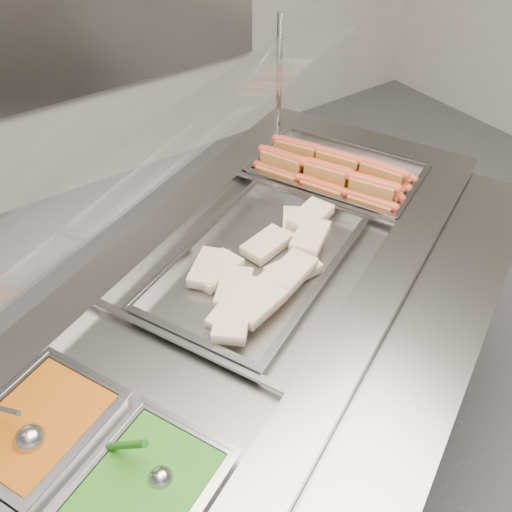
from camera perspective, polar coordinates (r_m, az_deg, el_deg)
steam_counter at (r=1.96m, az=-0.75°, el=-11.44°), size 2.08×1.56×0.91m
tray_rail at (r=1.54m, az=16.08°, el=-9.43°), size 1.76×1.07×0.05m
sneeze_guard at (r=1.52m, az=-8.39°, el=11.61°), size 1.64×0.97×0.45m
pan_hotdogs at (r=2.11m, az=8.03°, el=7.66°), size 0.55×0.65×0.10m
pan_wraps at (r=1.68m, az=0.17°, el=-1.08°), size 0.79×0.66×0.07m
pan_beans at (r=1.43m, az=-20.50°, el=-16.20°), size 0.38×0.35×0.10m
pan_peas at (r=1.29m, az=-10.91°, el=-22.51°), size 0.38×0.35×0.10m
hotdogs_in_buns at (r=2.05m, az=7.72°, el=8.29°), size 0.43×0.57×0.12m
tortilla_wraps at (r=1.62m, az=0.62°, el=-1.47°), size 0.61×0.42×0.07m
ladle at (r=1.37m, az=-21.78°, el=-16.52°), size 0.11×0.19×0.14m
serving_spoon at (r=1.25m, az=-10.11°, el=-20.57°), size 0.10×0.16×0.15m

